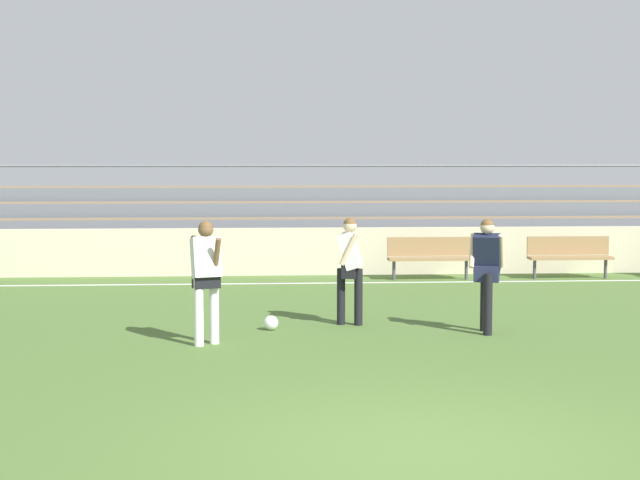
{
  "coord_description": "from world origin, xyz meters",
  "views": [
    {
      "loc": [
        -1.47,
        -8.25,
        2.55
      ],
      "look_at": [
        -0.39,
        7.9,
        1.21
      ],
      "focal_mm": 54.35,
      "sensor_mm": 36.0,
      "label": 1
    }
  ],
  "objects_px": {
    "player_dark_deep_cover": "(487,265)",
    "soccer_ball": "(271,323)",
    "bleacher_stand": "(332,222)",
    "bench_far_right": "(430,254)",
    "bench_far_left": "(569,253)",
    "player_white_wide_left": "(350,261)",
    "player_white_challenging": "(206,271)"
  },
  "relations": [
    {
      "from": "bench_far_right",
      "to": "bench_far_left",
      "type": "bearing_deg",
      "value": 0.0
    },
    {
      "from": "bleacher_stand",
      "to": "bench_far_right",
      "type": "xyz_separation_m",
      "value": [
        1.83,
        -3.23,
        -0.48
      ]
    },
    {
      "from": "player_white_wide_left",
      "to": "player_white_challenging",
      "type": "distance_m",
      "value": 2.6
    },
    {
      "from": "bleacher_stand",
      "to": "bench_far_left",
      "type": "xyz_separation_m",
      "value": [
        4.87,
        -3.23,
        -0.48
      ]
    },
    {
      "from": "player_dark_deep_cover",
      "to": "bleacher_stand",
      "type": "bearing_deg",
      "value": 98.85
    },
    {
      "from": "bench_far_left",
      "to": "player_white_challenging",
      "type": "xyz_separation_m",
      "value": [
        -7.44,
        -7.07,
        0.48
      ]
    },
    {
      "from": "player_white_wide_left",
      "to": "player_dark_deep_cover",
      "type": "relative_size",
      "value": 0.98
    },
    {
      "from": "bench_far_left",
      "to": "bench_far_right",
      "type": "distance_m",
      "value": 3.05
    },
    {
      "from": "player_dark_deep_cover",
      "to": "soccer_ball",
      "type": "bearing_deg",
      "value": 171.87
    },
    {
      "from": "bleacher_stand",
      "to": "bench_far_left",
      "type": "bearing_deg",
      "value": -33.56
    },
    {
      "from": "bleacher_stand",
      "to": "bench_far_left",
      "type": "height_order",
      "value": "bleacher_stand"
    },
    {
      "from": "bleacher_stand",
      "to": "player_white_challenging",
      "type": "bearing_deg",
      "value": -104.0
    },
    {
      "from": "player_white_wide_left",
      "to": "player_white_challenging",
      "type": "xyz_separation_m",
      "value": [
        -2.13,
        -1.48,
        0.04
      ]
    },
    {
      "from": "bench_far_left",
      "to": "bench_far_right",
      "type": "relative_size",
      "value": 1.0
    },
    {
      "from": "bleacher_stand",
      "to": "bench_far_right",
      "type": "bearing_deg",
      "value": -60.52
    },
    {
      "from": "player_dark_deep_cover",
      "to": "player_white_challenging",
      "type": "bearing_deg",
      "value": -170.98
    },
    {
      "from": "bench_far_left",
      "to": "soccer_ball",
      "type": "bearing_deg",
      "value": -137.58
    },
    {
      "from": "bench_far_left",
      "to": "player_white_challenging",
      "type": "bearing_deg",
      "value": -136.46
    },
    {
      "from": "bench_far_left",
      "to": "player_white_wide_left",
      "type": "xyz_separation_m",
      "value": [
        -5.31,
        -5.59,
        0.44
      ]
    },
    {
      "from": "player_dark_deep_cover",
      "to": "soccer_ball",
      "type": "relative_size",
      "value": 7.68
    },
    {
      "from": "player_white_wide_left",
      "to": "bleacher_stand",
      "type": "bearing_deg",
      "value": 87.16
    },
    {
      "from": "player_white_wide_left",
      "to": "player_dark_deep_cover",
      "type": "height_order",
      "value": "player_dark_deep_cover"
    },
    {
      "from": "bench_far_right",
      "to": "player_white_challenging",
      "type": "height_order",
      "value": "player_white_challenging"
    },
    {
      "from": "bleacher_stand",
      "to": "player_dark_deep_cover",
      "type": "distance_m",
      "value": 9.77
    },
    {
      "from": "bench_far_left",
      "to": "player_white_challenging",
      "type": "relative_size",
      "value": 1.05
    },
    {
      "from": "bleacher_stand",
      "to": "bench_far_left",
      "type": "relative_size",
      "value": 14.53
    },
    {
      "from": "bench_far_left",
      "to": "player_white_wide_left",
      "type": "bearing_deg",
      "value": -133.54
    },
    {
      "from": "player_dark_deep_cover",
      "to": "player_white_wide_left",
      "type": "bearing_deg",
      "value": 156.69
    },
    {
      "from": "player_white_challenging",
      "to": "player_dark_deep_cover",
      "type": "distance_m",
      "value": 4.12
    },
    {
      "from": "player_white_challenging",
      "to": "player_white_wide_left",
      "type": "bearing_deg",
      "value": 34.83
    },
    {
      "from": "bench_far_right",
      "to": "player_dark_deep_cover",
      "type": "distance_m",
      "value": 6.45
    },
    {
      "from": "player_white_wide_left",
      "to": "player_dark_deep_cover",
      "type": "xyz_separation_m",
      "value": [
        1.94,
        -0.84,
        0.02
      ]
    }
  ]
}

